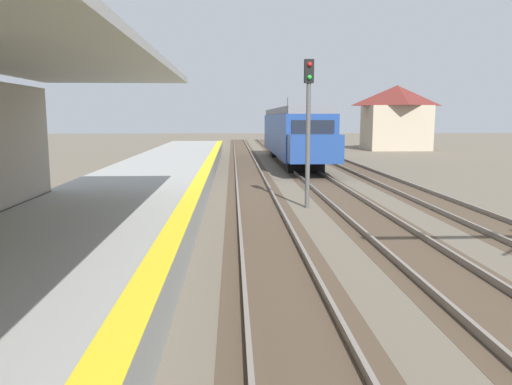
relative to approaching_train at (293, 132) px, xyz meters
name	(u,v)px	position (x,y,z in m)	size (l,w,h in m)	color
station_platform	(75,244)	(-7.80, -24.68, -1.73)	(5.00, 80.00, 0.91)	#999993
track_pair_nearest_platform	(263,222)	(-3.40, -20.68, -2.13)	(2.34, 120.00, 0.16)	#4C3D2D
track_pair_middle	(374,221)	(0.00, -20.68, -2.13)	(2.34, 120.00, 0.16)	#4C3D2D
track_pair_far_side	(482,220)	(3.40, -20.68, -2.13)	(2.34, 120.00, 0.16)	#4C3D2D
approaching_train	(293,132)	(0.00, 0.00, 0.00)	(2.93, 19.60, 4.76)	navy
rail_signal_post	(308,118)	(-1.66, -17.94, 1.02)	(0.32, 0.34, 5.20)	#4C4C4C
distant_trackside_house	(396,116)	(12.09, 14.53, 1.16)	(6.60, 5.28, 6.40)	tan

